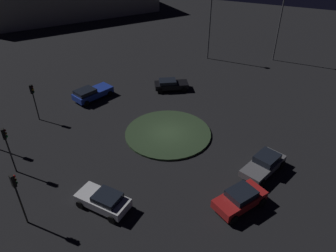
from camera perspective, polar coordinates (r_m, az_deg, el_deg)
name	(u,v)px	position (r m, az deg, el deg)	size (l,w,h in m)	color
ground_plane	(168,134)	(30.85, 0.00, -1.41)	(114.98, 114.98, 0.00)	black
roundabout_island	(168,133)	(30.80, 0.00, -1.27)	(8.20, 8.20, 0.19)	#2D4228
car_grey	(264,164)	(27.33, 16.66, -6.47)	(4.69, 3.27, 1.43)	slate
car_blue	(92,93)	(37.49, -13.40, 5.72)	(4.83, 3.31, 1.42)	#1E38A5
car_white	(104,200)	(23.79, -11.32, -12.76)	(2.27, 4.03, 1.38)	white
car_red	(240,198)	(23.93, 12.65, -12.43)	(4.25, 3.59, 1.47)	red
car_black	(171,84)	(38.57, 0.45, 7.39)	(3.44, 4.26, 1.27)	black
traffic_light_south	(33,95)	(34.23, -22.75, 5.03)	(0.34, 0.38, 3.92)	#2D2D2D
traffic_light_east	(17,190)	(22.86, -25.25, -10.22)	(0.39, 0.36, 4.29)	#2D2D2D
traffic_light_southeast_near	(7,142)	(27.67, -26.67, -2.55)	(0.39, 0.38, 4.22)	#2D2D2D
streetlamp_west	(281,17)	(47.93, 19.37, 17.76)	(0.57, 0.57, 9.00)	#4C4C51
streetlamp_west_near	(210,15)	(46.38, 7.54, 18.88)	(0.59, 0.59, 8.98)	#4C4C51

